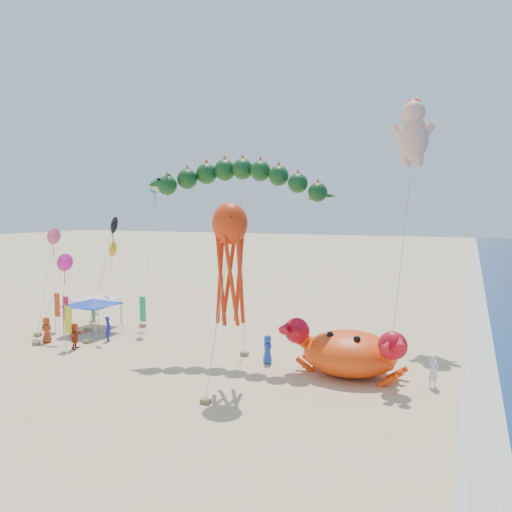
{
  "coord_description": "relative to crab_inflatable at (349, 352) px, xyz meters",
  "views": [
    {
      "loc": [
        11.2,
        -28.63,
        9.58
      ],
      "look_at": [
        -2.0,
        2.0,
        6.5
      ],
      "focal_mm": 35.0,
      "sensor_mm": 36.0,
      "label": 1
    }
  ],
  "objects": [
    {
      "name": "canopy_white",
      "position": [
        -21.89,
        3.92,
        1.02
      ],
      "size": [
        3.26,
        3.26,
        2.71
      ],
      "color": "gray",
      "rests_on": "ground"
    },
    {
      "name": "small_kites",
      "position": [
        -20.87,
        3.29,
        5.72
      ],
      "size": [
        6.71,
        11.54,
        12.36
      ],
      "color": "#0C8B8A",
      "rests_on": "ground"
    },
    {
      "name": "octopus_kite",
      "position": [
        -5.65,
        -4.06,
        5.8
      ],
      "size": [
        1.96,
        3.99,
        9.99
      ],
      "color": "red",
      "rests_on": "ground"
    },
    {
      "name": "feather_flags",
      "position": [
        -20.22,
        0.61,
        0.59
      ],
      "size": [
        7.75,
        5.13,
        3.2
      ],
      "color": "gray",
      "rests_on": "ground"
    },
    {
      "name": "canopy_blue",
      "position": [
        -20.63,
        2.13,
        1.02
      ],
      "size": [
        3.66,
        3.66,
        2.71
      ],
      "color": "gray",
      "rests_on": "ground"
    },
    {
      "name": "dragon_kite",
      "position": [
        -8.03,
        2.08,
        9.81
      ],
      "size": [
        12.38,
        5.26,
        12.58
      ],
      "color": "#103C17",
      "rests_on": "ground"
    },
    {
      "name": "ground",
      "position": [
        -5.0,
        0.62,
        -1.42
      ],
      "size": [
        320.0,
        320.0,
        0.0
      ],
      "primitive_type": "plane",
      "color": "#D1B784",
      "rests_on": "ground"
    },
    {
      "name": "beachgoers",
      "position": [
        -15.35,
        0.17,
        -0.53
      ],
      "size": [
        29.13,
        8.77,
        1.88
      ],
      "color": "#261CA7",
      "rests_on": "ground"
    },
    {
      "name": "foam_strip",
      "position": [
        7.0,
        0.62,
        -1.41
      ],
      "size": [
        320.0,
        320.0,
        0.0
      ],
      "primitive_type": "plane",
      "color": "silver",
      "rests_on": "ground"
    },
    {
      "name": "cherub_kite",
      "position": [
        2.05,
        10.83,
        13.95
      ],
      "size": [
        2.21,
        6.23,
        17.69
      ],
      "color": "#FEBD9B",
      "rests_on": "ground"
    },
    {
      "name": "crab_inflatable",
      "position": [
        0.0,
        0.0,
        0.0
      ],
      "size": [
        7.35,
        5.44,
        3.22
      ],
      "color": "#FC440D",
      "rests_on": "ground"
    }
  ]
}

